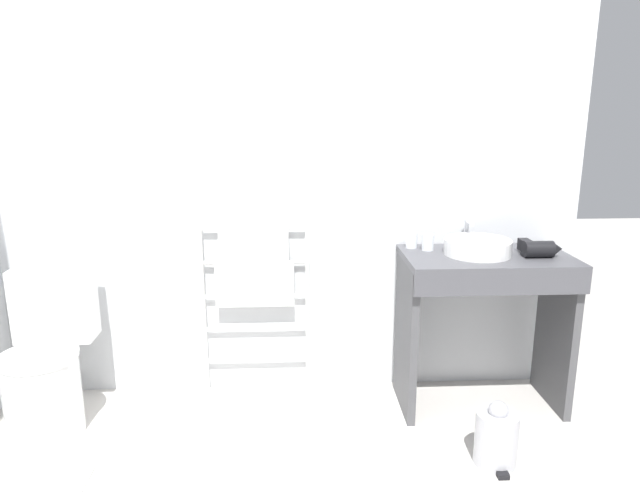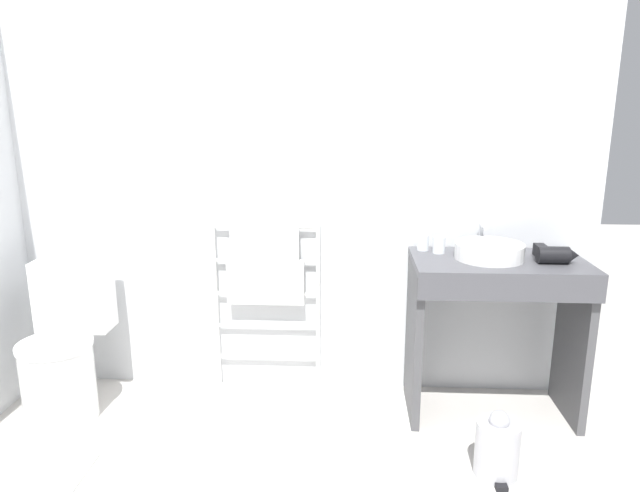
# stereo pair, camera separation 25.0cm
# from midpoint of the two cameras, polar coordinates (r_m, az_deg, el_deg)

# --- Properties ---
(wall_back) EXTENTS (3.27, 0.12, 2.48)m
(wall_back) POSITION_cam_midpoint_polar(r_m,az_deg,el_deg) (3.11, -0.33, 7.65)
(wall_back) COLOR silver
(wall_back) RESTS_ON ground_plane
(toilet) EXTENTS (0.38, 0.52, 0.80)m
(toilet) POSITION_cam_midpoint_polar(r_m,az_deg,el_deg) (3.23, -22.22, -9.77)
(toilet) COLOR white
(toilet) RESTS_ON ground_plane
(towel_radiator) EXTENTS (0.60, 0.06, 0.98)m
(towel_radiator) POSITION_cam_midpoint_polar(r_m,az_deg,el_deg) (3.13, -3.19, -3.01)
(towel_radiator) COLOR white
(towel_radiator) RESTS_ON ground_plane
(vanity_counter) EXTENTS (0.85, 0.50, 0.84)m
(vanity_counter) POSITION_cam_midpoint_polar(r_m,az_deg,el_deg) (3.07, 19.45, -6.41)
(vanity_counter) COLOR #4C4C51
(vanity_counter) RESTS_ON ground_plane
(sink_basin) EXTENTS (0.34, 0.34, 0.08)m
(sink_basin) POSITION_cam_midpoint_polar(r_m,az_deg,el_deg) (2.98, 18.91, -0.47)
(sink_basin) COLOR white
(sink_basin) RESTS_ON vanity_counter
(faucet) EXTENTS (0.02, 0.10, 0.15)m
(faucet) POSITION_cam_midpoint_polar(r_m,az_deg,el_deg) (3.14, 18.09, 1.26)
(faucet) COLOR silver
(faucet) RESTS_ON vanity_counter
(cup_near_wall) EXTENTS (0.06, 0.06, 0.09)m
(cup_near_wall) POSITION_cam_midpoint_polar(r_m,az_deg,el_deg) (3.06, 12.57, 0.34)
(cup_near_wall) COLOR white
(cup_near_wall) RESTS_ON vanity_counter
(cup_near_edge) EXTENTS (0.06, 0.06, 0.09)m
(cup_near_edge) POSITION_cam_midpoint_polar(r_m,az_deg,el_deg) (3.02, 14.15, 0.08)
(cup_near_edge) COLOR white
(cup_near_edge) RESTS_ON vanity_counter
(hair_dryer) EXTENTS (0.20, 0.17, 0.08)m
(hair_dryer) POSITION_cam_midpoint_polar(r_m,az_deg,el_deg) (3.02, 24.62, -0.79)
(hair_dryer) COLOR black
(hair_dryer) RESTS_ON vanity_counter
(trash_bin) EXTENTS (0.19, 0.22, 0.31)m
(trash_bin) POSITION_cam_midpoint_polar(r_m,az_deg,el_deg) (2.78, 19.94, -18.47)
(trash_bin) COLOR #B7B7BC
(trash_bin) RESTS_ON ground_plane
(bath_mat) EXTENTS (0.56, 0.36, 0.01)m
(bath_mat) POSITION_cam_midpoint_polar(r_m,az_deg,el_deg) (2.94, -25.38, -19.97)
(bath_mat) COLOR silver
(bath_mat) RESTS_ON ground_plane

